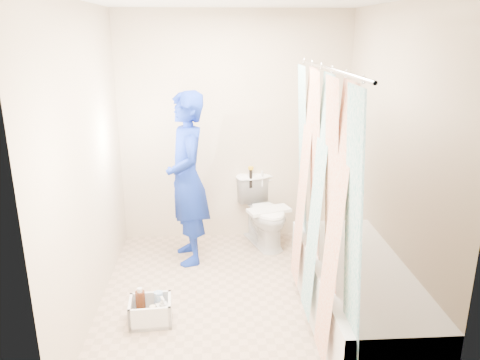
{
  "coord_description": "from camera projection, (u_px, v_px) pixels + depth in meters",
  "views": [
    {
      "loc": [
        -0.23,
        -3.52,
        2.17
      ],
      "look_at": [
        -0.0,
        0.34,
        0.95
      ],
      "focal_mm": 35.0,
      "sensor_mm": 36.0,
      "label": 1
    }
  ],
  "objects": [
    {
      "name": "floor",
      "position": [
        242.0,
        297.0,
        4.02
      ],
      "size": [
        2.6,
        2.6,
        0.0
      ],
      "primitive_type": "plane",
      "color": "tan",
      "rests_on": "ground"
    },
    {
      "name": "wall_back",
      "position": [
        235.0,
        129.0,
        4.89
      ],
      "size": [
        2.4,
        0.02,
        2.4
      ],
      "primitive_type": "cube",
      "color": "#C2AF95",
      "rests_on": "ground"
    },
    {
      "name": "wall_front",
      "position": [
        259.0,
        229.0,
        2.42
      ],
      "size": [
        2.4,
        0.02,
        2.4
      ],
      "primitive_type": "cube",
      "color": "#C2AF95",
      "rests_on": "ground"
    },
    {
      "name": "wall_left",
      "position": [
        87.0,
        165.0,
        3.58
      ],
      "size": [
        0.02,
        2.6,
        2.4
      ],
      "primitive_type": "cube",
      "color": "#C2AF95",
      "rests_on": "ground"
    },
    {
      "name": "wall_right",
      "position": [
        393.0,
        160.0,
        3.72
      ],
      "size": [
        0.02,
        2.6,
        2.4
      ],
      "primitive_type": "cube",
      "color": "#C2AF95",
      "rests_on": "ground"
    },
    {
      "name": "bathtub",
      "position": [
        357.0,
        293.0,
        3.58
      ],
      "size": [
        0.7,
        1.75,
        0.5
      ],
      "color": "white",
      "rests_on": "ground"
    },
    {
      "name": "curtain_rod",
      "position": [
        326.0,
        68.0,
        3.05
      ],
      "size": [
        0.02,
        1.9,
        0.02
      ],
      "primitive_type": "cylinder",
      "rotation": [
        1.57,
        0.0,
        0.0
      ],
      "color": "silver",
      "rests_on": "wall_back"
    },
    {
      "name": "shower_curtain",
      "position": [
        319.0,
        201.0,
        3.33
      ],
      "size": [
        0.06,
        1.75,
        1.8
      ],
      "primitive_type": "cube",
      "color": "silver",
      "rests_on": "curtain_rod"
    },
    {
      "name": "toilet",
      "position": [
        264.0,
        212.0,
        4.94
      ],
      "size": [
        0.6,
        0.79,
        0.71
      ],
      "primitive_type": "imported",
      "rotation": [
        0.0,
        0.0,
        0.32
      ],
      "color": "white",
      "rests_on": "ground"
    },
    {
      "name": "tank_lid",
      "position": [
        269.0,
        210.0,
        4.82
      ],
      "size": [
        0.48,
        0.32,
        0.03
      ],
      "primitive_type": "cube",
      "rotation": [
        0.0,
        0.0,
        0.32
      ],
      "color": "white",
      "rests_on": "toilet"
    },
    {
      "name": "tank_internals",
      "position": [
        254.0,
        176.0,
        4.99
      ],
      "size": [
        0.17,
        0.08,
        0.23
      ],
      "color": "black",
      "rests_on": "toilet"
    },
    {
      "name": "plumber",
      "position": [
        187.0,
        179.0,
        4.45
      ],
      "size": [
        0.53,
        0.68,
        1.67
      ],
      "primitive_type": "imported",
      "rotation": [
        0.0,
        0.0,
        -1.34
      ],
      "color": "#1025A5",
      "rests_on": "ground"
    },
    {
      "name": "cleaning_caddy",
      "position": [
        152.0,
        312.0,
        3.65
      ],
      "size": [
        0.34,
        0.28,
        0.25
      ],
      "rotation": [
        0.0,
        0.0,
        0.08
      ],
      "color": "silver",
      "rests_on": "ground"
    }
  ]
}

